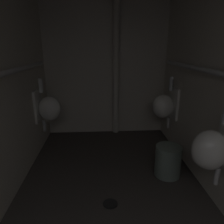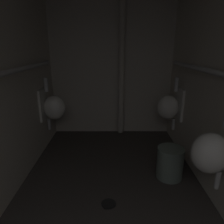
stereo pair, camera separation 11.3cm
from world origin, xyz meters
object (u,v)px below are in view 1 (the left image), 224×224
Objects in this scene: urinal_left_mid at (48,108)px; waste_bin at (168,161)px; standpipe_back_wall at (116,62)px; urinal_right_mid at (212,149)px; urinal_right_far at (165,106)px; floor_drain at (110,204)px.

waste_bin is at bearing -26.96° from urinal_left_mid.
urinal_right_mid is at bearing -69.68° from standpipe_back_wall.
floor_drain is at bearing -125.09° from urinal_right_far.
urinal_right_mid is 1.99m from standpipe_back_wall.
urinal_left_mid is 5.39× the size of floor_drain.
urinal_left_mid is at bearing 123.92° from floor_drain.
waste_bin is at bearing 32.42° from floor_drain.
standpipe_back_wall reaches higher than floor_drain.
urinal_right_far reaches higher than floor_drain.
urinal_right_far is at bearing 54.91° from floor_drain.
standpipe_back_wall is (0.97, 0.49, 0.58)m from urinal_left_mid.
urinal_right_far is at bearing -35.71° from standpipe_back_wall.
standpipe_back_wall is at bearing 26.92° from urinal_left_mid.
urinal_left_mid is 2.11× the size of waste_bin.
standpipe_back_wall is 1.68m from waste_bin.
urinal_left_mid is 1.24m from standpipe_back_wall.
urinal_right_far is 1.59m from floor_drain.
floor_drain is at bearing -96.12° from standpipe_back_wall.
floor_drain is at bearing 172.30° from urinal_right_mid.
waste_bin reaches higher than floor_drain.
urinal_right_mid is 1.31m from urinal_right_far.
urinal_left_mid is 1.71m from waste_bin.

